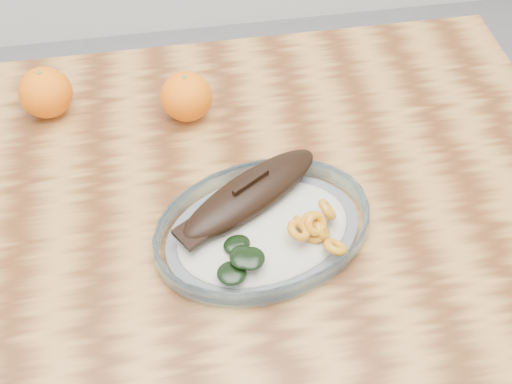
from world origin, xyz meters
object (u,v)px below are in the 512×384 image
Objects in this scene: plated_meal at (263,226)px; dining_table at (181,266)px; orange_left at (46,93)px; orange_right at (186,97)px.

dining_table is at bearing 151.07° from plated_meal.
orange_left is at bearing 121.67° from plated_meal.
orange_left reaches higher than plated_meal.
plated_meal is 8.02× the size of orange_right.
dining_table is 15.07× the size of orange_right.
dining_table is 1.88× the size of plated_meal.
dining_table is at bearing -56.09° from orange_left.
plated_meal reaches higher than dining_table.
orange_right reaches higher than dining_table.
dining_table is 0.34m from orange_left.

